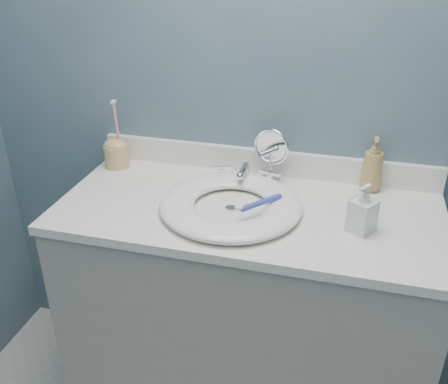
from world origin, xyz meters
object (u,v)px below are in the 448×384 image
(soap_bottle_amber, at_px, (373,164))
(soap_bottle_clear, at_px, (363,208))
(makeup_mirror, at_px, (271,153))
(toothbrush_holder, at_px, (116,152))

(soap_bottle_amber, distance_m, soap_bottle_clear, 0.28)
(makeup_mirror, xyz_separation_m, toothbrush_holder, (-0.57, -0.03, -0.05))
(soap_bottle_amber, bearing_deg, toothbrush_holder, -175.49)
(makeup_mirror, relative_size, soap_bottle_amber, 1.03)
(makeup_mirror, height_order, soap_bottle_clear, makeup_mirror)
(soap_bottle_amber, height_order, soap_bottle_clear, soap_bottle_amber)
(soap_bottle_clear, xyz_separation_m, toothbrush_holder, (-0.89, 0.23, -0.02))
(makeup_mirror, distance_m, soap_bottle_clear, 0.41)
(soap_bottle_clear, bearing_deg, makeup_mirror, 173.90)
(soap_bottle_amber, height_order, toothbrush_holder, toothbrush_holder)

